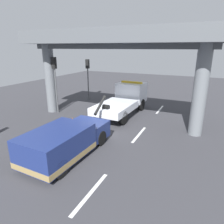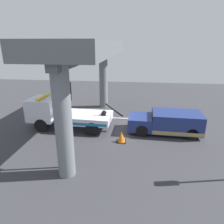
{
  "view_description": "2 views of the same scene",
  "coord_description": "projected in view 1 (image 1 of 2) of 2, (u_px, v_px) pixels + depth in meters",
  "views": [
    {
      "loc": [
        -11.45,
        -6.04,
        5.31
      ],
      "look_at": [
        0.45,
        -0.45,
        1.09
      ],
      "focal_mm": 32.46,
      "sensor_mm": 36.0,
      "label": 1
    },
    {
      "loc": [
        -1.74,
        14.19,
        6.34
      ],
      "look_at": [
        0.04,
        -0.22,
        1.35
      ],
      "focal_mm": 32.58,
      "sensor_mm": 36.0,
      "label": 2
    }
  ],
  "objects": [
    {
      "name": "lane_stripe_mid",
      "position": [
        139.0,
        134.0,
        12.9
      ],
      "size": [
        2.6,
        0.16,
        0.01
      ],
      "primitive_type": "cube",
      "color": "silver",
      "rests_on": "ground"
    },
    {
      "name": "tow_truck_white",
      "position": [
        125.0,
        99.0,
        16.96
      ],
      "size": [
        7.29,
        2.62,
        2.46
      ],
      "color": "silver",
      "rests_on": "ground"
    },
    {
      "name": "traffic_light_mid",
      "position": [
        88.0,
        71.0,
        20.71
      ],
      "size": [
        0.39,
        0.32,
        4.14
      ],
      "color": "#515456",
      "rests_on": "ground"
    },
    {
      "name": "lane_stripe_west",
      "position": [
        91.0,
        193.0,
        7.72
      ],
      "size": [
        2.6,
        0.16,
        0.01
      ],
      "primitive_type": "cube",
      "color": "silver",
      "rests_on": "ground"
    },
    {
      "name": "ground_plane",
      "position": [
        103.0,
        129.0,
        13.95
      ],
      "size": [
        60.0,
        40.0,
        0.1
      ],
      "primitive_type": "cube",
      "color": "#38383D"
    },
    {
      "name": "lane_stripe_east",
      "position": [
        160.0,
        109.0,
        18.07
      ],
      "size": [
        2.6,
        0.16,
        0.01
      ],
      "primitive_type": "cube",
      "color": "silver",
      "rests_on": "ground"
    },
    {
      "name": "towed_van_green",
      "position": [
        65.0,
        142.0,
        10.15
      ],
      "size": [
        5.27,
        2.38,
        1.58
      ],
      "color": "navy",
      "rests_on": "ground"
    },
    {
      "name": "traffic_cone_orange",
      "position": [
        73.0,
        123.0,
        13.87
      ],
      "size": [
        0.62,
        0.62,
        0.73
      ],
      "color": "orange",
      "rests_on": "ground"
    },
    {
      "name": "traffic_light_far",
      "position": [
        55.0,
        73.0,
        16.31
      ],
      "size": [
        0.39,
        0.32,
        4.57
      ],
      "color": "#515456",
      "rests_on": "ground"
    },
    {
      "name": "overpass_structure",
      "position": [
        113.0,
        44.0,
        13.62
      ],
      "size": [
        3.6,
        13.53,
        6.47
      ],
      "color": "slate",
      "rests_on": "ground"
    }
  ]
}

